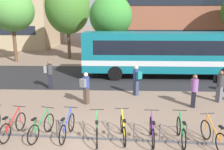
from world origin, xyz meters
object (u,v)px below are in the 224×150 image
Objects in this scene: parked_bicycle_blue_3 at (67,128)px; street_tree_0 at (111,16)px; parked_bicycle_orange_8 at (213,136)px; parked_bicycle_purple_6 at (152,131)px; commuter_teal_pack_5 at (136,78)px; commuter_grey_pack_2 at (86,86)px; commuter_black_pack_0 at (220,84)px; parked_bicycle_green_7 at (181,131)px; street_tree_1 at (68,8)px; parked_bicycle_green_4 at (97,130)px; commuter_grey_pack_3 at (49,73)px; parked_bicycle_green_2 at (41,127)px; commuter_red_pack_6 at (194,88)px; parked_bicycle_red_1 at (13,126)px; city_bus at (169,53)px; street_tree_2 at (12,11)px; parked_bicycle_yellow_5 at (123,129)px.

street_tree_0 reaches higher than parked_bicycle_blue_3.
parked_bicycle_orange_8 is at bearing -74.30° from street_tree_0.
street_tree_0 is at bearing 10.29° from parked_bicycle_purple_6.
commuter_teal_pack_5 reaches higher than parked_bicycle_purple_6.
commuter_black_pack_0 is at bearing -58.03° from commuter_grey_pack_2.
parked_bicycle_green_7 is 19.39m from street_tree_1.
commuter_teal_pack_5 is at bearing -23.32° from parked_bicycle_green_4.
commuter_grey_pack_3 is at bearing 27.21° from parked_bicycle_blue_3.
commuter_black_pack_0 is 0.98× the size of commuter_teal_pack_5.
parked_bicycle_green_7 is at bearing -76.71° from parked_bicycle_green_2.
commuter_black_pack_0 reaches higher than commuter_red_pack_6.
parked_bicycle_blue_3 is 1.01× the size of commuter_grey_pack_3.
commuter_red_pack_6 is at bearing -57.05° from street_tree_1.
street_tree_1 is (-1.45, 17.07, 4.74)m from parked_bicycle_red_1.
street_tree_0 reaches higher than commuter_black_pack_0.
city_bus is at bearing -47.09° from street_tree_0.
parked_bicycle_red_1 is 1.02× the size of commuter_teal_pack_5.
commuter_grey_pack_2 is (1.12, 3.58, 0.55)m from parked_bicycle_green_2.
street_tree_2 reaches higher than parked_bicycle_blue_3.
parked_bicycle_purple_6 and parked_bicycle_green_7 have the same top height.
parked_bicycle_blue_3 is at bearing -155.86° from commuter_grey_pack_2.
commuter_grey_pack_2 is (-4.89, 3.97, 0.55)m from parked_bicycle_orange_8.
parked_bicycle_green_4 is 5.54m from commuter_teal_pack_5.
parked_bicycle_yellow_5 and parked_bicycle_orange_8 have the same top height.
parked_bicycle_green_4 is 1.06× the size of commuter_grey_pack_2.
parked_bicycle_yellow_5 is at bearing 85.34° from parked_bicycle_purple_6.
commuter_grey_pack_2 is at bearing 49.40° from parked_bicycle_green_7.
commuter_grey_pack_3 is at bearing 42.62° from parked_bicycle_purple_6.
parked_bicycle_green_2 is 14.83m from street_tree_0.
parked_bicycle_purple_6 is 2.04m from parked_bicycle_orange_8.
city_bus is 7.06× the size of parked_bicycle_orange_8.
commuter_black_pack_0 is at bearing -30.47° from commuter_grey_pack_3.
commuter_red_pack_6 is (2.67, -1.71, -0.04)m from commuter_teal_pack_5.
commuter_red_pack_6 reaches higher than parked_bicycle_blue_3.
city_bus reaches higher than parked_bicycle_purple_6.
parked_bicycle_purple_6 is 4.72m from commuter_grey_pack_2.
city_bus is 6.20m from commuter_red_pack_6.
parked_bicycle_green_7 is at bearing -94.69° from parked_bicycle_green_4.
commuter_grey_pack_2 is (-0.92, 3.75, 0.55)m from parked_bicycle_green_4.
commuter_grey_pack_3 reaches higher than parked_bicycle_yellow_5.
commuter_grey_pack_2 is at bearing -53.98° from street_tree_2.
street_tree_2 reaches higher than street_tree_0.
street_tree_0 reaches higher than parked_bicycle_yellow_5.
street_tree_0 is at bearing 22.80° from commuter_grey_pack_2.
parked_bicycle_blue_3 is 18.06m from street_tree_1.
street_tree_2 reaches higher than commuter_grey_pack_2.
parked_bicycle_blue_3 is 6.68m from commuter_grey_pack_3.
commuter_grey_pack_2 is at bearing -23.29° from parked_bicycle_red_1.
commuter_grey_pack_3 is at bearing -131.19° from commuter_black_pack_0.
parked_bicycle_green_4 is at bearing -94.20° from parked_bicycle_blue_3.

